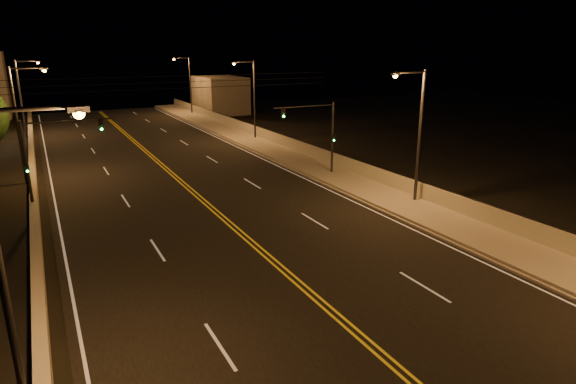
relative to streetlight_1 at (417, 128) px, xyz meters
name	(u,v)px	position (x,y,z in m)	size (l,w,h in m)	color
road	(238,231)	(-11.50, 0.72, -4.87)	(18.00, 120.00, 0.02)	black
sidewalk	(395,201)	(-0.70, 0.72, -4.73)	(3.60, 120.00, 0.30)	gray
curb	(371,206)	(-2.57, 0.72, -4.81)	(0.14, 120.00, 0.15)	gray
parapet_wall	(415,188)	(0.95, 0.72, -4.08)	(0.30, 120.00, 1.00)	#A9A38D
jersey_barrier	(37,258)	(-21.25, 0.72, -4.42)	(0.45, 120.00, 0.92)	#A9A38D
distant_building_right	(220,95)	(5.00, 49.14, -2.17)	(6.00, 10.00, 5.42)	gray
parapet_rail	(416,180)	(0.95, 0.72, -3.55)	(0.06, 0.06, 120.00)	black
lane_markings	(239,232)	(-11.50, 0.65, -4.86)	(17.32, 116.00, 0.00)	silver
streetlight_1	(417,128)	(0.00, 0.00, 0.00)	(2.55, 0.28, 8.37)	#2D2D33
streetlight_2	(252,95)	(0.00, 25.17, 0.00)	(2.55, 0.28, 8.37)	#2D2D33
streetlight_3	(188,81)	(0.00, 48.59, 0.00)	(2.55, 0.28, 8.37)	#2D2D33
streetlight_4	(11,249)	(-21.40, -9.48, 0.00)	(2.55, 0.28, 8.37)	#2D2D33
streetlight_5	(21,117)	(-21.40, 17.14, 0.00)	(2.55, 0.28, 8.37)	#2D2D33
streetlight_6	(23,93)	(-21.40, 38.84, 0.00)	(2.55, 0.28, 8.37)	#2D2D33
traffic_signal_right	(321,130)	(-1.55, 8.58, -1.24)	(5.11, 0.31, 5.70)	#2D2D33
traffic_signal_left	(45,155)	(-20.25, 8.58, -1.24)	(5.11, 0.31, 5.70)	#2D2D33
overhead_wires	(182,82)	(-11.50, 10.22, 2.52)	(22.00, 0.03, 0.83)	black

